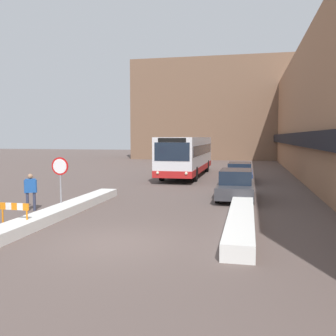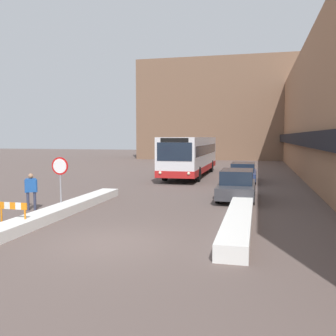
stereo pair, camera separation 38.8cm
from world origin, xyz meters
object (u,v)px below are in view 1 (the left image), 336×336
at_px(pedestrian, 31,189).
at_px(city_bus, 187,155).
at_px(parked_car_front, 236,185).
at_px(construction_barricade, 15,211).
at_px(parked_car_middle, 240,172).
at_px(stop_sign, 60,172).

bearing_deg(pedestrian, city_bus, 41.45).
relative_size(city_bus, pedestrian, 7.69).
height_order(parked_car_front, pedestrian, pedestrian).
bearing_deg(pedestrian, construction_barricade, -100.06).
relative_size(city_bus, parked_car_middle, 2.65).
relative_size(parked_car_front, stop_sign, 1.94).
xyz_separation_m(pedestrian, construction_barricade, (1.37, -3.14, -0.30)).
xyz_separation_m(parked_car_front, construction_barricade, (-7.19, -8.16, -0.09)).
bearing_deg(stop_sign, pedestrian, -175.15).
bearing_deg(construction_barricade, parked_car_front, 48.61).
relative_size(parked_car_front, parked_car_middle, 0.96).
bearing_deg(city_bus, parked_car_middle, -34.56).
bearing_deg(parked_car_front, construction_barricade, -131.39).
relative_size(parked_car_middle, pedestrian, 2.91).
bearing_deg(construction_barricade, parked_car_middle, 65.86).
bearing_deg(pedestrian, parked_car_middle, 22.76).
distance_m(city_bus, stop_sign, 16.04).
height_order(parked_car_front, stop_sign, stop_sign).
distance_m(parked_car_front, pedestrian, 9.93).
distance_m(city_bus, pedestrian, 16.47).
bearing_deg(parked_car_middle, construction_barricade, -114.14).
xyz_separation_m(parked_car_front, stop_sign, (-7.21, -4.91, 0.94)).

